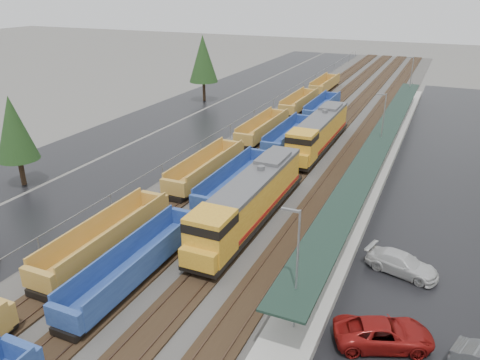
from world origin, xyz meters
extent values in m
cube|color=#302D2B|center=(0.00, 60.00, 0.04)|extent=(20.00, 160.00, 0.08)
cube|color=black|center=(-6.00, 60.00, 0.15)|extent=(2.60, 160.00, 0.15)
cube|color=#473326|center=(-6.72, 60.00, 0.27)|extent=(0.08, 160.00, 0.07)
cube|color=#473326|center=(-5.28, 60.00, 0.27)|extent=(0.08, 160.00, 0.07)
cube|color=black|center=(-2.00, 60.00, 0.15)|extent=(2.60, 160.00, 0.15)
cube|color=#473326|center=(-2.72, 60.00, 0.27)|extent=(0.08, 160.00, 0.07)
cube|color=#473326|center=(-1.28, 60.00, 0.27)|extent=(0.08, 160.00, 0.07)
cube|color=black|center=(2.00, 60.00, 0.15)|extent=(2.60, 160.00, 0.15)
cube|color=#473326|center=(1.28, 60.00, 0.27)|extent=(0.08, 160.00, 0.07)
cube|color=#473326|center=(2.72, 60.00, 0.27)|extent=(0.08, 160.00, 0.07)
cube|color=black|center=(6.00, 60.00, 0.15)|extent=(2.60, 160.00, 0.15)
cube|color=#473326|center=(5.28, 60.00, 0.27)|extent=(0.08, 160.00, 0.07)
cube|color=#473326|center=(6.72, 60.00, 0.27)|extent=(0.08, 160.00, 0.07)
cube|color=black|center=(-15.00, 60.00, 0.01)|extent=(10.00, 160.00, 0.02)
cube|color=black|center=(-25.00, 60.00, 0.01)|extent=(9.00, 160.00, 0.02)
cube|color=black|center=(19.00, 50.00, 0.01)|extent=(16.00, 100.00, 0.02)
cube|color=#9E9B93|center=(9.50, 50.00, 0.35)|extent=(3.00, 80.00, 0.70)
cylinder|color=gray|center=(9.50, 25.00, 1.90)|extent=(0.16, 0.16, 2.40)
cylinder|color=gray|center=(9.50, 40.00, 1.90)|extent=(0.16, 0.16, 2.40)
cylinder|color=gray|center=(9.50, 55.00, 1.90)|extent=(0.16, 0.16, 2.40)
cylinder|color=gray|center=(9.50, 70.00, 1.90)|extent=(0.16, 0.16, 2.40)
cylinder|color=gray|center=(9.50, 85.00, 1.90)|extent=(0.16, 0.16, 2.40)
cube|color=black|center=(9.50, 50.00, 3.20)|extent=(2.60, 65.00, 0.15)
cylinder|color=gray|center=(9.50, 20.00, 4.00)|extent=(0.12, 0.12, 8.00)
cube|color=gray|center=(9.00, 20.00, 7.90)|extent=(1.00, 0.15, 0.12)
cylinder|color=gray|center=(9.50, 50.00, 4.00)|extent=(0.12, 0.12, 8.00)
cube|color=gray|center=(9.00, 50.00, 7.90)|extent=(1.00, 0.15, 0.12)
cylinder|color=gray|center=(9.50, 80.00, 4.00)|extent=(0.12, 0.12, 8.00)
cube|color=gray|center=(9.00, 80.00, 7.90)|extent=(1.00, 0.15, 0.12)
cylinder|color=gray|center=(-9.50, 20.00, 1.00)|extent=(0.08, 0.08, 2.00)
cylinder|color=gray|center=(-9.50, 28.00, 1.00)|extent=(0.08, 0.08, 2.00)
cylinder|color=gray|center=(-9.50, 36.00, 1.00)|extent=(0.08, 0.08, 2.00)
cylinder|color=gray|center=(-9.50, 44.00, 1.00)|extent=(0.08, 0.08, 2.00)
cylinder|color=gray|center=(-9.50, 52.00, 1.00)|extent=(0.08, 0.08, 2.00)
cylinder|color=gray|center=(-9.50, 60.00, 1.00)|extent=(0.08, 0.08, 2.00)
cylinder|color=gray|center=(-9.50, 68.00, 1.00)|extent=(0.08, 0.08, 2.00)
cylinder|color=gray|center=(-9.50, 76.00, 1.00)|extent=(0.08, 0.08, 2.00)
cylinder|color=gray|center=(-9.50, 84.00, 1.00)|extent=(0.08, 0.08, 2.00)
cylinder|color=gray|center=(-9.50, 92.00, 1.00)|extent=(0.08, 0.08, 2.00)
cylinder|color=gray|center=(-9.50, 100.00, 1.00)|extent=(0.08, 0.08, 2.00)
cylinder|color=gray|center=(-9.50, 108.00, 1.00)|extent=(0.08, 0.08, 2.00)
cylinder|color=gray|center=(-9.50, 116.00, 1.00)|extent=(0.08, 0.08, 2.00)
cylinder|color=gray|center=(-9.50, 124.00, 1.00)|extent=(0.08, 0.08, 2.00)
cylinder|color=gray|center=(-9.50, 132.00, 1.00)|extent=(0.08, 0.08, 2.00)
cube|color=gray|center=(-9.50, 60.00, 2.00)|extent=(0.05, 160.00, 0.05)
ellipsoid|color=#455643|center=(-30.00, 200.00, 0.00)|extent=(154.00, 110.00, 19.80)
cylinder|color=#332316|center=(-22.00, 30.00, 1.35)|extent=(0.50, 0.50, 2.70)
cone|color=#1A3213|center=(-22.00, 30.00, 5.85)|extent=(3.96, 3.96, 6.30)
cylinder|color=#332316|center=(-23.00, 70.00, 1.65)|extent=(0.50, 0.50, 3.30)
cone|color=#1A3213|center=(-23.00, 70.00, 7.15)|extent=(4.84, 4.84, 7.70)
cube|color=black|center=(2.00, 31.78, 0.82)|extent=(2.83, 18.87, 0.38)
cube|color=#BE801B|center=(2.00, 32.72, 2.42)|extent=(2.64, 15.10, 2.83)
cube|color=#BE801B|center=(2.00, 24.42, 2.61)|extent=(2.83, 3.02, 3.21)
cube|color=black|center=(2.00, 24.42, 3.56)|extent=(2.88, 3.07, 0.66)
cube|color=#BE801B|center=(2.00, 22.72, 1.67)|extent=(2.64, 0.94, 1.32)
cube|color=#59595B|center=(2.00, 32.72, 3.93)|extent=(2.69, 15.10, 0.33)
cube|color=maroon|center=(0.66, 32.72, 1.29)|extent=(0.04, 15.10, 0.33)
cube|color=maroon|center=(3.34, 32.72, 1.29)|extent=(0.04, 15.10, 0.33)
cube|color=black|center=(2.00, 31.78, 0.44)|extent=(2.08, 5.66, 0.57)
cube|color=black|center=(2.00, 25.18, 0.54)|extent=(2.26, 3.77, 0.47)
cube|color=black|center=(2.00, 38.39, 0.54)|extent=(2.26, 3.77, 0.47)
cylinder|color=#59595B|center=(2.00, 33.67, 4.22)|extent=(0.66, 0.66, 0.47)
cube|color=#59595B|center=(2.00, 36.50, 4.17)|extent=(2.26, 3.77, 0.47)
cube|color=black|center=(2.00, 52.78, 0.82)|extent=(2.83, 18.87, 0.38)
cube|color=#BE801B|center=(2.00, 53.72, 2.42)|extent=(2.64, 15.10, 2.83)
cube|color=#BE801B|center=(2.00, 45.42, 2.61)|extent=(2.83, 3.02, 3.21)
cube|color=black|center=(2.00, 45.42, 3.56)|extent=(2.88, 3.07, 0.66)
cube|color=#BE801B|center=(2.00, 43.72, 1.67)|extent=(2.64, 0.94, 1.32)
cube|color=#59595B|center=(2.00, 53.72, 3.93)|extent=(2.69, 15.10, 0.33)
cube|color=maroon|center=(0.66, 53.72, 1.29)|extent=(0.04, 15.10, 0.33)
cube|color=maroon|center=(3.34, 53.72, 1.29)|extent=(0.04, 15.10, 0.33)
cube|color=black|center=(2.00, 52.78, 0.44)|extent=(2.08, 5.66, 0.57)
cube|color=black|center=(2.00, 46.18, 0.54)|extent=(2.26, 3.77, 0.47)
cube|color=black|center=(2.00, 59.39, 0.54)|extent=(2.26, 3.77, 0.47)
cylinder|color=#59595B|center=(2.00, 54.67, 4.22)|extent=(0.66, 0.66, 0.47)
cube|color=#59595B|center=(2.00, 57.50, 4.17)|extent=(2.26, 3.77, 0.47)
cube|color=#B38731|center=(-6.00, 23.03, 0.84)|extent=(2.55, 12.34, 0.25)
cube|color=#B38731|center=(-7.23, 23.03, 1.72)|extent=(0.15, 12.34, 1.77)
cube|color=#B38731|center=(-4.77, 23.03, 1.72)|extent=(0.15, 12.34, 1.77)
cube|color=#B38731|center=(-6.00, 16.66, 1.53)|extent=(2.55, 0.49, 1.38)
cube|color=#B38731|center=(-6.00, 29.39, 1.53)|extent=(2.55, 0.49, 1.38)
cube|color=black|center=(-6.00, 17.35, 0.55)|extent=(1.97, 2.16, 0.49)
cube|color=black|center=(-6.00, 28.71, 0.55)|extent=(1.97, 2.16, 0.49)
cube|color=#B38731|center=(-6.00, 38.80, 0.84)|extent=(2.55, 12.34, 0.25)
cube|color=#B38731|center=(-7.23, 38.80, 1.72)|extent=(0.15, 12.34, 1.77)
cube|color=#B38731|center=(-4.77, 38.80, 1.72)|extent=(0.15, 12.34, 1.77)
cube|color=#B38731|center=(-6.00, 32.44, 1.53)|extent=(2.55, 0.49, 1.38)
cube|color=#B38731|center=(-6.00, 45.17, 1.53)|extent=(2.55, 0.49, 1.38)
cube|color=black|center=(-6.00, 33.13, 0.55)|extent=(1.97, 2.16, 0.49)
cube|color=black|center=(-6.00, 44.48, 0.55)|extent=(1.97, 2.16, 0.49)
cube|color=#B38731|center=(-6.00, 54.58, 0.84)|extent=(2.55, 12.34, 0.25)
cube|color=#B38731|center=(-7.23, 54.58, 1.72)|extent=(0.15, 12.34, 1.77)
cube|color=#B38731|center=(-4.77, 54.58, 1.72)|extent=(0.15, 12.34, 1.77)
cube|color=#B38731|center=(-6.00, 48.22, 1.53)|extent=(2.55, 0.49, 1.38)
cube|color=#B38731|center=(-6.00, 60.95, 1.53)|extent=(2.55, 0.49, 1.38)
cube|color=black|center=(-6.00, 48.90, 0.55)|extent=(1.97, 2.16, 0.49)
cube|color=black|center=(-6.00, 60.26, 0.55)|extent=(1.97, 2.16, 0.49)
cube|color=#B38731|center=(-6.00, 70.36, 0.84)|extent=(2.55, 12.34, 0.25)
cube|color=#B38731|center=(-7.23, 70.36, 1.72)|extent=(0.15, 12.34, 1.77)
cube|color=#B38731|center=(-4.77, 70.36, 1.72)|extent=(0.15, 12.34, 1.77)
cube|color=#B38731|center=(-6.00, 63.99, 1.53)|extent=(2.55, 0.49, 1.38)
cube|color=#B38731|center=(-6.00, 76.72, 1.53)|extent=(2.55, 0.49, 1.38)
cube|color=black|center=(-6.00, 64.68, 0.55)|extent=(1.97, 2.16, 0.49)
cube|color=black|center=(-6.00, 76.03, 0.55)|extent=(1.97, 2.16, 0.49)
cube|color=#B38731|center=(-6.00, 86.13, 0.84)|extent=(2.55, 12.34, 0.25)
cube|color=#B38731|center=(-7.23, 86.13, 1.72)|extent=(0.15, 12.34, 1.77)
cube|color=#B38731|center=(-4.77, 86.13, 1.72)|extent=(0.15, 12.34, 1.77)
cube|color=#B38731|center=(-6.00, 79.77, 1.53)|extent=(2.55, 0.49, 1.38)
cube|color=#B38731|center=(-6.00, 92.50, 1.53)|extent=(2.55, 0.49, 1.38)
cube|color=black|center=(-6.00, 80.46, 0.55)|extent=(1.97, 2.16, 0.49)
cube|color=black|center=(-6.00, 91.81, 0.55)|extent=(1.97, 2.16, 0.49)
cube|color=navy|center=(-2.00, 11.71, 1.46)|extent=(2.42, 0.47, 1.30)
cube|color=navy|center=(-2.00, 21.19, 0.81)|extent=(2.42, 12.81, 0.23)
cube|color=navy|center=(-3.16, 21.19, 1.65)|extent=(0.14, 12.81, 1.68)
cube|color=navy|center=(-0.84, 21.19, 1.65)|extent=(0.14, 12.81, 1.68)
cube|color=navy|center=(-2.00, 14.60, 1.46)|extent=(2.42, 0.47, 1.30)
cube|color=navy|center=(-2.00, 27.78, 1.46)|extent=(2.42, 0.47, 1.30)
cube|color=black|center=(-2.00, 15.25, 0.53)|extent=(1.86, 2.05, 0.47)
cube|color=black|center=(-2.00, 27.13, 0.53)|extent=(1.86, 2.05, 0.47)
cube|color=navy|center=(-2.00, 37.26, 0.81)|extent=(2.42, 12.81, 0.23)
cube|color=navy|center=(-3.16, 37.26, 1.65)|extent=(0.14, 12.81, 1.68)
cube|color=navy|center=(-0.84, 37.26, 1.65)|extent=(0.14, 12.81, 1.68)
cube|color=navy|center=(-2.00, 30.67, 1.46)|extent=(2.42, 0.47, 1.30)
cube|color=navy|center=(-2.00, 43.85, 1.46)|extent=(2.42, 0.47, 1.30)
cube|color=black|center=(-2.00, 31.32, 0.53)|extent=(1.86, 2.05, 0.47)
cube|color=black|center=(-2.00, 43.20, 0.53)|extent=(1.86, 2.05, 0.47)
cube|color=navy|center=(-2.00, 53.33, 0.81)|extent=(2.42, 12.81, 0.23)
cube|color=navy|center=(-3.16, 53.33, 1.65)|extent=(0.14, 12.81, 1.68)
cube|color=navy|center=(-0.84, 53.33, 1.65)|extent=(0.14, 12.81, 1.68)
cube|color=navy|center=(-2.00, 46.74, 1.46)|extent=(2.42, 0.47, 1.30)
cube|color=navy|center=(-2.00, 59.92, 1.46)|extent=(2.42, 0.47, 1.30)
cube|color=black|center=(-2.00, 47.39, 0.53)|extent=(1.86, 2.05, 0.47)
cube|color=black|center=(-2.00, 59.27, 0.53)|extent=(1.86, 2.05, 0.47)
cube|color=navy|center=(-2.00, 69.40, 0.81)|extent=(2.42, 12.81, 0.23)
cube|color=navy|center=(-3.16, 69.40, 1.65)|extent=(0.14, 12.81, 1.68)
cube|color=navy|center=(-0.84, 69.40, 1.65)|extent=(0.14, 12.81, 1.68)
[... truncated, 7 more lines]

